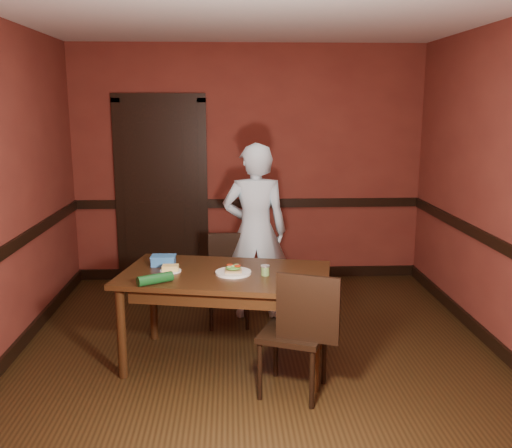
{
  "coord_description": "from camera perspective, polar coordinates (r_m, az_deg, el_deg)",
  "views": [
    {
      "loc": [
        -0.21,
        -4.3,
        2.03
      ],
      "look_at": [
        0.0,
        0.35,
        1.05
      ],
      "focal_mm": 40.0,
      "sensor_mm": 36.0,
      "label": 1
    }
  ],
  "objects": [
    {
      "name": "cheese_saucer",
      "position": [
        4.51,
        -8.55,
        -4.47
      ],
      "size": [
        0.17,
        0.17,
        0.05
      ],
      "rotation": [
        0.0,
        0.0,
        0.23
      ],
      "color": "white",
      "rests_on": "dining_table"
    },
    {
      "name": "ceiling",
      "position": [
        4.36,
        0.23,
        20.73
      ],
      "size": [
        4.0,
        4.5,
        0.01
      ],
      "primitive_type": "cube",
      "color": "silver",
      "rests_on": "ground"
    },
    {
      "name": "dado_back",
      "position": [
        6.64,
        -0.75,
        2.09
      ],
      "size": [
        4.0,
        0.03,
        0.1
      ],
      "primitive_type": "cube",
      "color": "black",
      "rests_on": "ground"
    },
    {
      "name": "wall_back",
      "position": [
        6.59,
        -0.76,
        5.97
      ],
      "size": [
        4.0,
        0.02,
        2.7
      ],
      "primitive_type": "cube",
      "color": "maroon",
      "rests_on": "ground"
    },
    {
      "name": "chair_near",
      "position": [
        4.1,
        3.75,
        -10.61
      ],
      "size": [
        0.56,
        0.56,
        0.93
      ],
      "primitive_type": null,
      "rotation": [
        0.0,
        0.0,
        2.76
      ],
      "color": "black",
      "rests_on": "floor"
    },
    {
      "name": "sandwich_plate",
      "position": [
        4.4,
        -2.29,
        -4.74
      ],
      "size": [
        0.28,
        0.28,
        0.07
      ],
      "rotation": [
        0.0,
        0.0,
        -0.16
      ],
      "color": "white",
      "rests_on": "dining_table"
    },
    {
      "name": "dado_right",
      "position": [
        4.96,
        23.78,
        -2.31
      ],
      "size": [
        0.03,
        4.5,
        0.1
      ],
      "primitive_type": "cube",
      "color": "black",
      "rests_on": "ground"
    },
    {
      "name": "wrapped_veg",
      "position": [
        4.22,
        -10.06,
        -5.43
      ],
      "size": [
        0.27,
        0.2,
        0.07
      ],
      "primitive_type": "cylinder",
      "rotation": [
        0.0,
        1.57,
        0.54
      ],
      "color": "#0F3F17",
      "rests_on": "dining_table"
    },
    {
      "name": "chair_far",
      "position": [
        5.34,
        -2.79,
        -5.7
      ],
      "size": [
        0.41,
        0.41,
        0.84
      ],
      "primitive_type": null,
      "rotation": [
        0.0,
        0.0,
        0.04
      ],
      "color": "black",
      "rests_on": "floor"
    },
    {
      "name": "floor",
      "position": [
        4.76,
        0.2,
        -13.35
      ],
      "size": [
        4.0,
        4.5,
        0.01
      ],
      "primitive_type": "cube",
      "color": "black",
      "rests_on": "ground"
    },
    {
      "name": "door",
      "position": [
        6.63,
        -9.44,
        3.59
      ],
      "size": [
        1.05,
        0.07,
        2.2
      ],
      "color": "black",
      "rests_on": "ground"
    },
    {
      "name": "baseboard_back",
      "position": [
        6.83,
        -0.73,
        -4.88
      ],
      "size": [
        4.0,
        0.03,
        0.12
      ],
      "primitive_type": "cube",
      "color": "black",
      "rests_on": "ground"
    },
    {
      "name": "dining_table",
      "position": [
        4.57,
        -3.04,
        -9.35
      ],
      "size": [
        1.74,
        1.19,
        0.75
      ],
      "primitive_type": "cube",
      "rotation": [
        0.0,
        0.0,
        -0.19
      ],
      "color": "black",
      "rests_on": "floor"
    },
    {
      "name": "person",
      "position": [
        5.43,
        -0.09,
        -0.76
      ],
      "size": [
        0.62,
        0.41,
        1.68
      ],
      "primitive_type": "imported",
      "rotation": [
        0.0,
        0.0,
        3.14
      ],
      "color": "silver",
      "rests_on": "floor"
    },
    {
      "name": "wall_front",
      "position": [
        2.17,
        3.18,
        -6.4
      ],
      "size": [
        4.0,
        0.02,
        2.7
      ],
      "primitive_type": "cube",
      "color": "maroon",
      "rests_on": "ground"
    },
    {
      "name": "baseboard_right",
      "position": [
        5.22,
        23.0,
        -11.3
      ],
      "size": [
        0.03,
        4.5,
        0.12
      ],
      "primitive_type": "cube",
      "color": "black",
      "rests_on": "ground"
    },
    {
      "name": "sauce_jar",
      "position": [
        4.36,
        0.93,
        -4.64
      ],
      "size": [
        0.07,
        0.07,
        0.08
      ],
      "rotation": [
        0.0,
        0.0,
        0.36
      ],
      "color": "#5B7E3F",
      "rests_on": "dining_table"
    },
    {
      "name": "food_tub",
      "position": [
        4.68,
        -9.24,
        -3.61
      ],
      "size": [
        0.2,
        0.14,
        0.08
      ],
      "rotation": [
        0.0,
        0.0,
        -0.04
      ],
      "color": "#367DCD",
      "rests_on": "dining_table"
    },
    {
      "name": "baseboard_left",
      "position": [
        5.05,
        -23.47,
        -12.11
      ],
      "size": [
        0.03,
        4.5,
        0.12
      ],
      "primitive_type": "cube",
      "color": "black",
      "rests_on": "ground"
    }
  ]
}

